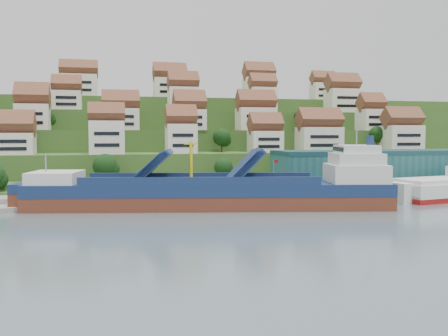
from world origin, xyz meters
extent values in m
plane|color=slate|center=(0.00, 0.00, 0.00)|extent=(300.00, 300.00, 0.00)
cube|color=gray|center=(20.00, 15.00, 1.10)|extent=(180.00, 14.00, 2.20)
cube|color=#2D4C1E|center=(0.00, 86.00, 2.00)|extent=(260.00, 128.00, 4.00)
cube|color=#2D4C1E|center=(0.00, 91.00, 5.50)|extent=(260.00, 118.00, 11.00)
cube|color=#2D4C1E|center=(0.00, 99.00, 9.00)|extent=(260.00, 102.00, 18.00)
cube|color=#2D4C1E|center=(0.00, 107.00, 12.50)|extent=(260.00, 86.00, 25.00)
cube|color=#2D4C1E|center=(0.00, 116.00, 15.50)|extent=(260.00, 68.00, 31.00)
cube|color=silver|center=(-49.09, 40.56, 14.05)|extent=(10.34, 8.57, 6.11)
cube|color=silver|center=(-23.69, 36.76, 15.79)|extent=(9.93, 7.03, 9.59)
cube|color=silver|center=(-2.03, 36.86, 15.39)|extent=(8.75, 7.62, 8.77)
cube|color=silver|center=(25.62, 40.51, 14.37)|extent=(9.99, 7.73, 6.74)
cube|color=silver|center=(43.50, 38.95, 14.98)|extent=(13.74, 8.26, 7.96)
cube|color=silver|center=(73.66, 38.99, 15.32)|extent=(12.35, 8.31, 8.64)
cube|color=silver|center=(-45.89, 53.29, 21.97)|extent=(9.83, 8.98, 7.94)
cube|color=silver|center=(-19.10, 54.28, 21.50)|extent=(11.40, 7.90, 7.01)
cube|color=silver|center=(3.02, 51.86, 21.39)|extent=(10.06, 8.56, 6.78)
cube|color=silver|center=(27.08, 55.58, 21.89)|extent=(12.84, 8.36, 7.79)
cube|color=silver|center=(70.66, 54.20, 21.86)|extent=(8.72, 8.04, 7.72)
cube|color=silver|center=(-36.74, 68.66, 28.27)|extent=(9.55, 7.30, 6.53)
cube|color=silver|center=(3.48, 68.19, 29.24)|extent=(10.49, 7.79, 8.48)
cube|color=silver|center=(33.57, 68.42, 29.52)|extent=(9.57, 7.14, 9.04)
cube|color=silver|center=(67.20, 70.12, 29.65)|extent=(12.44, 8.47, 9.31)
cube|color=silver|center=(-33.62, 88.93, 35.22)|extent=(13.65, 7.51, 8.44)
cube|color=silver|center=(1.09, 87.18, 34.85)|extent=(12.54, 8.15, 7.70)
cube|color=silver|center=(38.89, 90.05, 35.58)|extent=(12.22, 8.73, 9.16)
cube|color=silver|center=(69.24, 92.89, 34.97)|extent=(10.19, 7.05, 7.93)
ellipsoid|color=#153812|center=(8.48, 26.11, 7.41)|extent=(5.28, 5.28, 5.28)
ellipsoid|color=#153812|center=(-24.25, 26.29, 8.19)|extent=(6.69, 6.69, 6.69)
ellipsoid|color=#153812|center=(66.65, 43.11, 16.82)|extent=(5.27, 5.27, 5.27)
ellipsoid|color=#153812|center=(12.07, 43.66, 15.75)|extent=(5.59, 5.59, 5.59)
ellipsoid|color=#153812|center=(45.55, 59.83, 23.14)|extent=(4.97, 4.97, 4.97)
ellipsoid|color=#153812|center=(-52.27, 59.38, 22.19)|extent=(6.04, 6.04, 6.04)
ellipsoid|color=#153812|center=(-42.27, 57.97, 22.14)|extent=(4.90, 4.90, 4.90)
ellipsoid|color=#153812|center=(8.37, 73.21, 30.61)|extent=(6.13, 6.13, 6.13)
ellipsoid|color=#153812|center=(36.34, 75.94, 30.08)|extent=(5.70, 5.70, 5.70)
ellipsoid|color=#153812|center=(36.43, 73.97, 28.28)|extent=(4.95, 4.95, 4.95)
ellipsoid|color=#153812|center=(-37.20, 19.00, 5.53)|extent=(3.69, 3.69, 3.69)
cube|color=#21585A|center=(52.00, 17.00, 7.20)|extent=(60.00, 15.00, 10.00)
cylinder|color=gray|center=(18.00, 10.00, 6.20)|extent=(0.16, 0.16, 8.00)
cube|color=maroon|center=(18.60, 10.00, 9.80)|extent=(1.20, 0.05, 0.80)
cube|color=brown|center=(-1.24, -1.48, 1.00)|extent=(82.48, 28.32, 5.23)
cube|color=navy|center=(-1.24, -1.48, 4.50)|extent=(82.50, 28.45, 2.72)
cube|color=silver|center=(-35.09, 5.30, 7.11)|extent=(12.60, 13.75, 2.72)
cube|color=#262628|center=(-3.29, -1.07, 5.86)|extent=(53.39, 20.73, 0.31)
cube|color=navy|center=(-14.58, 1.19, 9.42)|extent=(9.95, 12.86, 7.23)
cube|color=navy|center=(5.94, -2.91, 9.42)|extent=(9.57, 12.79, 7.65)
cylinder|color=yellow|center=(-5.34, -0.66, 10.46)|extent=(0.86, 0.86, 9.42)
cube|color=silver|center=(31.59, -8.05, 7.85)|extent=(14.65, 14.16, 4.18)
cube|color=silver|center=(31.59, -8.05, 11.19)|extent=(12.35, 12.52, 2.62)
cube|color=silver|center=(31.59, -8.05, 13.39)|extent=(10.05, 10.87, 1.88)
cylinder|color=navy|center=(34.66, -8.66, 15.38)|extent=(1.97, 1.97, 2.30)
cube|color=maroon|center=(62.13, -0.39, 0.62)|extent=(32.52, 16.88, 2.68)
camera|label=1|loc=(-24.08, -111.58, 17.03)|focal=40.00mm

